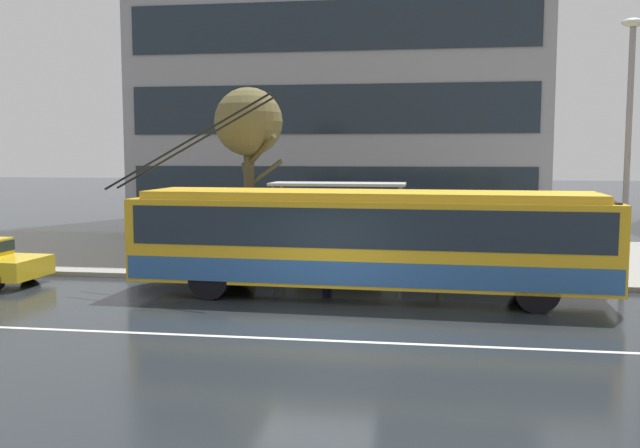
# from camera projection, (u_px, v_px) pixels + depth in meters

# --- Properties ---
(ground_plane) EXTENTS (160.00, 160.00, 0.00)m
(ground_plane) POSITION_uv_depth(u_px,v_px,m) (317.00, 325.00, 15.26)
(ground_plane) COLOR #22272B
(sidewalk_slab) EXTENTS (80.00, 10.00, 0.14)m
(sidewalk_slab) POSITION_uv_depth(u_px,v_px,m) (360.00, 256.00, 24.90)
(sidewalk_slab) COLOR gray
(sidewalk_slab) RESTS_ON ground_plane
(lane_centre_line) EXTENTS (72.00, 0.14, 0.01)m
(lane_centre_line) POSITION_uv_depth(u_px,v_px,m) (308.00, 340.00, 14.08)
(lane_centre_line) COLOR silver
(lane_centre_line) RESTS_ON ground_plane
(trolleybus) EXTENTS (13.19, 2.92, 5.24)m
(trolleybus) POSITION_uv_depth(u_px,v_px,m) (368.00, 238.00, 18.14)
(trolleybus) COLOR gold
(trolleybus) RESTS_ON ground_plane
(bus_shelter) EXTENTS (4.02, 1.50, 2.67)m
(bus_shelter) POSITION_uv_depth(u_px,v_px,m) (339.00, 206.00, 21.38)
(bus_shelter) COLOR gray
(bus_shelter) RESTS_ON sidewalk_slab
(pedestrian_at_shelter) EXTENTS (1.29, 1.29, 2.02)m
(pedestrian_at_shelter) POSITION_uv_depth(u_px,v_px,m) (518.00, 219.00, 20.99)
(pedestrian_at_shelter) COLOR #2A1430
(pedestrian_at_shelter) RESTS_ON sidewalk_slab
(pedestrian_approaching_curb) EXTENTS (1.47, 1.47, 2.03)m
(pedestrian_approaching_curb) POSITION_uv_depth(u_px,v_px,m) (440.00, 219.00, 20.49)
(pedestrian_approaching_curb) COLOR #4A463A
(pedestrian_approaching_curb) RESTS_ON sidewalk_slab
(pedestrian_walking_past) EXTENTS (1.57, 1.57, 1.97)m
(pedestrian_walking_past) POSITION_uv_depth(u_px,v_px,m) (330.00, 221.00, 20.34)
(pedestrian_walking_past) COLOR navy
(pedestrian_walking_past) RESTS_ON sidewalk_slab
(street_lamp) EXTENTS (0.60, 0.32, 7.13)m
(street_lamp) POSITION_uv_depth(u_px,v_px,m) (629.00, 130.00, 19.00)
(street_lamp) COLOR gray
(street_lamp) RESTS_ON sidewalk_slab
(street_tree_bare) EXTENTS (2.16, 2.14, 5.60)m
(street_tree_bare) POSITION_uv_depth(u_px,v_px,m) (249.00, 126.00, 22.09)
(street_tree_bare) COLOR brown
(street_tree_bare) RESTS_ON sidewalk_slab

